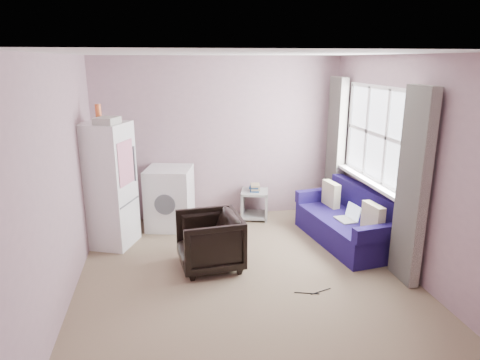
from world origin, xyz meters
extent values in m
cube|color=#877258|center=(0.00, 0.00, -0.01)|extent=(3.80, 4.20, 0.02)
cube|color=silver|center=(0.00, 0.00, 2.51)|extent=(3.80, 4.20, 0.02)
cube|color=#A3818A|center=(0.00, 2.11, 1.25)|extent=(3.80, 0.02, 2.50)
cube|color=#A3818A|center=(0.00, -2.11, 1.25)|extent=(3.80, 0.02, 2.50)
cube|color=#A3818A|center=(-1.91, 0.00, 1.25)|extent=(0.02, 4.20, 2.50)
cube|color=#A3818A|center=(1.91, 0.00, 1.25)|extent=(0.02, 4.20, 2.50)
cube|color=white|center=(1.89, 0.70, 1.50)|extent=(0.01, 1.60, 1.20)
imported|color=black|center=(-0.37, 0.31, 0.37)|extent=(0.74, 0.78, 0.74)
cube|color=white|center=(-1.61, 1.23, 0.83)|extent=(0.74, 0.74, 1.67)
cube|color=#56585E|center=(-1.34, 1.12, 0.62)|extent=(0.21, 0.50, 0.02)
cube|color=#56585E|center=(-1.26, 1.31, 1.10)|extent=(0.03, 0.03, 0.48)
cube|color=white|center=(-1.35, 1.09, 1.16)|extent=(0.16, 0.37, 0.57)
cylinder|color=orange|center=(-1.66, 1.30, 1.78)|extent=(0.10, 0.10, 0.23)
cube|color=#B5B4AA|center=(-1.54, 1.10, 1.71)|extent=(0.34, 0.36, 0.09)
cube|color=white|center=(-0.81, 1.72, 0.45)|extent=(0.77, 0.77, 0.91)
cube|color=#56585E|center=(-0.82, 1.70, 0.88)|extent=(0.72, 0.70, 0.05)
cylinder|color=#56585E|center=(-0.89, 1.41, 0.46)|extent=(0.30, 0.09, 0.30)
cube|color=gray|center=(0.51, 1.84, 0.44)|extent=(0.50, 0.50, 0.04)
cube|color=gray|center=(0.51, 1.84, 0.05)|extent=(0.50, 0.50, 0.04)
cube|color=gray|center=(0.32, 1.88, 0.23)|extent=(0.14, 0.41, 0.46)
cube|color=gray|center=(0.69, 1.79, 0.23)|extent=(0.14, 0.41, 0.46)
cube|color=navy|center=(0.51, 1.84, 0.47)|extent=(0.18, 0.23, 0.03)
cube|color=#9A8866|center=(0.52, 1.83, 0.49)|extent=(0.17, 0.22, 0.03)
cube|color=navy|center=(0.50, 1.84, 0.52)|extent=(0.19, 0.24, 0.03)
cube|color=#9A8866|center=(0.51, 1.83, 0.55)|extent=(0.17, 0.22, 0.03)
cube|color=#1E1359|center=(1.55, 0.72, 0.18)|extent=(0.97, 1.70, 0.36)
cube|color=#1E1359|center=(1.85, 0.76, 0.55)|extent=(0.38, 1.61, 0.39)
cube|color=#1E1359|center=(1.66, -0.05, 0.45)|extent=(0.77, 0.23, 0.18)
cube|color=#1E1359|center=(1.44, 1.49, 0.45)|extent=(0.77, 0.23, 0.18)
cube|color=beige|center=(1.67, 0.21, 0.54)|extent=(0.16, 0.37, 0.36)
cube|color=beige|center=(1.52, 1.24, 0.54)|extent=(0.16, 0.37, 0.36)
cube|color=gray|center=(1.49, 0.62, 0.37)|extent=(0.24, 0.32, 0.02)
cube|color=silver|center=(1.60, 0.63, 0.47)|extent=(0.09, 0.30, 0.20)
cube|color=white|center=(1.82, 0.70, 0.87)|extent=(0.14, 1.70, 0.04)
cube|color=white|center=(1.87, 0.70, 0.90)|extent=(0.02, 1.68, 0.05)
cube|color=white|center=(1.87, 0.70, 1.50)|extent=(0.02, 1.68, 0.05)
cube|color=white|center=(1.87, 0.70, 2.10)|extent=(0.02, 1.68, 0.05)
cube|color=white|center=(1.87, -0.10, 1.50)|extent=(0.02, 0.05, 1.20)
cube|color=white|center=(1.87, 0.43, 1.50)|extent=(0.02, 0.05, 1.20)
cube|color=white|center=(1.87, 0.97, 1.50)|extent=(0.02, 0.05, 1.20)
cube|color=white|center=(1.87, 1.50, 1.50)|extent=(0.02, 0.05, 1.20)
cube|color=beige|center=(1.78, -0.38, 1.10)|extent=(0.12, 0.46, 2.18)
cube|color=beige|center=(1.78, 1.78, 1.10)|extent=(0.12, 0.46, 2.18)
cylinder|color=black|center=(0.75, -0.49, 0.01)|extent=(0.26, 0.09, 0.01)
cylinder|color=black|center=(0.59, -0.50, 0.01)|extent=(0.26, 0.09, 0.01)
camera|label=1|loc=(-0.85, -4.42, 2.44)|focal=32.00mm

